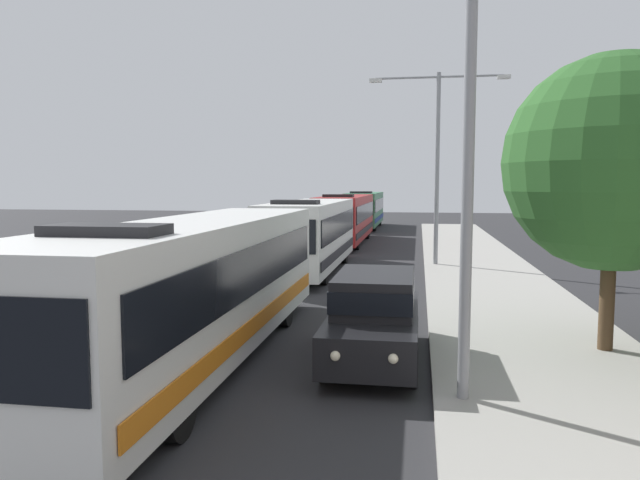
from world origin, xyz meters
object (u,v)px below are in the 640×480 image
bus_lead (198,284)px  streetlamp_near (469,116)px  bus_fourth_in_line (365,208)px  white_suv (374,314)px  streetlamp_mid (437,148)px  bus_middle (346,217)px  bus_second_in_line (311,233)px  roadside_tree (613,163)px

bus_lead → streetlamp_near: 6.52m
bus_fourth_in_line → white_suv: bearing=-84.6°
bus_lead → streetlamp_near: (5.40, -1.71, 3.24)m
bus_fourth_in_line → bus_lead: bearing=-90.0°
white_suv → bus_lead: bearing=-169.7°
bus_lead → streetlamp_mid: (5.40, 15.69, 3.73)m
bus_lead → streetlamp_mid: 17.01m
bus_middle → bus_fourth_in_line: (-0.00, 13.52, -0.00)m
bus_second_in_line → bus_fourth_in_line: 26.17m
streetlamp_mid → roadside_tree: (3.34, -13.80, -1.16)m
white_suv → roadside_tree: 6.10m
streetlamp_near → bus_lead: bearing=162.4°
bus_second_in_line → bus_fourth_in_line: same height
bus_second_in_line → roadside_tree: (8.73, -11.45, 2.57)m
bus_second_in_line → bus_middle: 12.65m
bus_middle → roadside_tree: 25.76m
bus_fourth_in_line → roadside_tree: 38.70m
streetlamp_near → roadside_tree: bearing=47.2°
bus_fourth_in_line → streetlamp_mid: (5.40, -23.82, 3.73)m
bus_second_in_line → white_suv: (3.70, -12.67, -0.66)m
bus_lead → bus_second_in_line: bearing=90.0°
bus_middle → bus_fourth_in_line: same height
bus_second_in_line → streetlamp_near: (5.40, -15.05, 3.24)m
bus_fourth_in_line → white_suv: bus_fourth_in_line is taller
bus_second_in_line → bus_middle: size_ratio=0.86×
bus_second_in_line → roadside_tree: size_ratio=1.65×
bus_second_in_line → streetlamp_near: size_ratio=1.36×
streetlamp_near → bus_middle: bearing=101.0°
bus_middle → bus_second_in_line: bearing=-90.0°
bus_second_in_line → bus_middle: same height
white_suv → bus_fourth_in_line: bearing=95.4°
bus_second_in_line → white_suv: bus_second_in_line is taller
roadside_tree → white_suv: bearing=-166.4°
bus_lead → white_suv: (3.70, 0.67, -0.66)m
streetlamp_near → streetlamp_mid: 17.41m
bus_middle → streetlamp_mid: 12.21m
bus_middle → streetlamp_near: 28.40m
bus_fourth_in_line → white_suv: 39.02m
bus_lead → roadside_tree: bearing=12.2°
bus_second_in_line → bus_fourth_in_line: (0.00, 26.17, 0.00)m
bus_fourth_in_line → white_suv: (3.70, -38.84, -0.66)m
streetlamp_mid → bus_second_in_line: bearing=-156.4°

